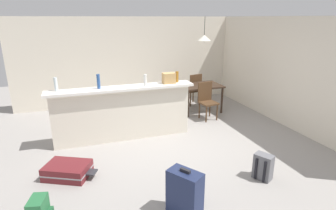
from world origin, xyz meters
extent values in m
cube|color=gray|center=(0.00, 0.00, -0.03)|extent=(13.00, 13.00, 0.05)
cube|color=silver|center=(0.00, 3.05, 1.25)|extent=(6.60, 0.10, 2.50)
cube|color=silver|center=(3.05, 0.30, 1.25)|extent=(0.10, 6.00, 2.50)
cube|color=silver|center=(-0.76, 0.45, 0.54)|extent=(2.80, 0.20, 1.09)
cube|color=white|center=(-0.76, 0.45, 1.11)|extent=(2.96, 0.40, 0.05)
cylinder|color=silver|center=(-1.99, 0.54, 1.27)|extent=(0.06, 0.06, 0.26)
cylinder|color=#284C89|center=(-1.21, 0.47, 1.28)|extent=(0.06, 0.06, 0.29)
cylinder|color=silver|center=(-0.29, 0.38, 1.25)|extent=(0.06, 0.06, 0.24)
cylinder|color=#9E661E|center=(0.45, 0.51, 1.25)|extent=(0.07, 0.07, 0.23)
cube|color=tan|center=(0.24, 0.47, 1.25)|extent=(0.26, 0.18, 0.22)
cube|color=#332319|center=(1.54, 1.61, 0.72)|extent=(1.10, 0.80, 0.04)
cylinder|color=#332319|center=(1.05, 1.27, 0.35)|extent=(0.06, 0.06, 0.70)
cylinder|color=#332319|center=(2.03, 1.27, 0.35)|extent=(0.06, 0.06, 0.70)
cylinder|color=#332319|center=(1.05, 1.95, 0.35)|extent=(0.06, 0.06, 0.70)
cylinder|color=#332319|center=(2.03, 1.95, 0.35)|extent=(0.06, 0.06, 0.70)
cube|color=#4C331E|center=(1.46, 0.95, 0.43)|extent=(0.45, 0.45, 0.04)
cube|color=#4C331E|center=(1.44, 1.13, 0.69)|extent=(0.40, 0.08, 0.48)
cylinder|color=#4C331E|center=(1.32, 0.77, 0.21)|extent=(0.04, 0.04, 0.41)
cylinder|color=#4C331E|center=(1.64, 0.81, 0.21)|extent=(0.04, 0.04, 0.41)
cylinder|color=#4C331E|center=(1.28, 1.09, 0.21)|extent=(0.04, 0.04, 0.41)
cylinder|color=#4C331E|center=(1.60, 1.13, 0.21)|extent=(0.04, 0.04, 0.41)
cube|color=#4C331E|center=(1.58, 2.25, 0.43)|extent=(0.47, 0.47, 0.04)
cube|color=#4C331E|center=(1.62, 2.07, 0.69)|extent=(0.40, 0.11, 0.48)
cylinder|color=#4C331E|center=(1.71, 2.44, 0.21)|extent=(0.04, 0.04, 0.41)
cylinder|color=#4C331E|center=(1.39, 2.38, 0.21)|extent=(0.04, 0.04, 0.41)
cylinder|color=#4C331E|center=(1.77, 2.12, 0.21)|extent=(0.04, 0.04, 0.41)
cylinder|color=#4C331E|center=(1.46, 2.06, 0.21)|extent=(0.04, 0.04, 0.41)
cylinder|color=black|center=(1.57, 1.54, 2.26)|extent=(0.01, 0.01, 0.47)
cone|color=white|center=(1.57, 1.54, 1.98)|extent=(0.34, 0.34, 0.14)
sphere|color=white|center=(1.57, 1.54, 1.90)|extent=(0.07, 0.07, 0.07)
cube|color=maroon|center=(-1.89, -0.70, 0.11)|extent=(0.82, 0.74, 0.22)
cube|color=gray|center=(-1.89, -0.70, 0.11)|extent=(0.84, 0.75, 0.02)
cube|color=#2D2D33|center=(-1.52, -0.88, 0.11)|extent=(0.21, 0.22, 0.02)
cube|color=slate|center=(1.06, -1.77, 0.21)|extent=(0.29, 0.33, 0.42)
cube|color=#515155|center=(1.15, -1.71, 0.14)|extent=(0.16, 0.22, 0.19)
cube|color=black|center=(1.00, -1.88, 0.19)|extent=(0.04, 0.04, 0.36)
cube|color=black|center=(0.94, -1.75, 0.19)|extent=(0.04, 0.04, 0.36)
cube|color=#1E284C|center=(-0.44, -2.15, 0.33)|extent=(0.44, 0.50, 0.60)
cylinder|color=black|center=(-0.55, -1.99, 0.03)|extent=(0.06, 0.07, 0.06)
cube|color=#232328|center=(-0.44, -2.15, 0.65)|extent=(0.11, 0.14, 0.04)
camera|label=1|loc=(-1.62, -4.92, 2.47)|focal=29.36mm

